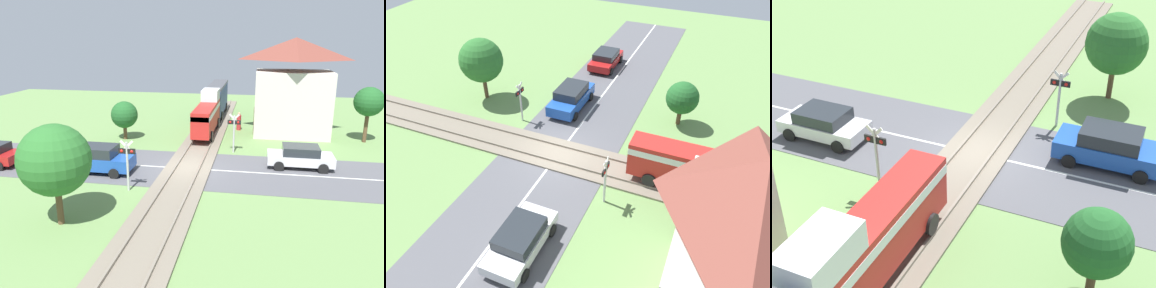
{
  "view_description": "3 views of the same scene",
  "coord_description": "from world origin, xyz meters",
  "views": [
    {
      "loc": [
        4.01,
        -21.0,
        7.82
      ],
      "look_at": [
        0.0,
        1.29,
        1.2
      ],
      "focal_mm": 35.0,
      "sensor_mm": 36.0,
      "label": 1
    },
    {
      "loc": [
        15.28,
        7.8,
        13.68
      ],
      "look_at": [
        0.0,
        1.29,
        1.2
      ],
      "focal_mm": 35.0,
      "sensor_mm": 36.0,
      "label": 2
    },
    {
      "loc": [
        -7.24,
        17.79,
        12.13
      ],
      "look_at": [
        0.0,
        1.29,
        1.2
      ],
      "focal_mm": 50.0,
      "sensor_mm": 36.0,
      "label": 3
    }
  ],
  "objects": [
    {
      "name": "ground_plane",
      "position": [
        0.0,
        0.0,
        0.0
      ],
      "size": [
        60.0,
        60.0,
        0.0
      ],
      "primitive_type": "plane",
      "color": "#66894C"
    },
    {
      "name": "pedestrian_by_station",
      "position": [
        2.44,
        10.3,
        0.69
      ],
      "size": [
        0.38,
        0.38,
        1.52
      ],
      "color": "#B2282D",
      "rests_on": "ground_plane"
    },
    {
      "name": "tree_beyond_track",
      "position": [
        -4.12,
        -7.69,
        2.88
      ],
      "size": [
        3.02,
        3.02,
        4.39
      ],
      "color": "brown",
      "rests_on": "ground_plane"
    },
    {
      "name": "road_surface",
      "position": [
        0.0,
        0.0,
        0.01
      ],
      "size": [
        48.0,
        6.4,
        0.02
      ],
      "color": "#515156",
      "rests_on": "ground_plane"
    },
    {
      "name": "track_bed",
      "position": [
        0.0,
        0.0,
        0.07
      ],
      "size": [
        2.8,
        48.0,
        0.24
      ],
      "color": "#756B5B",
      "rests_on": "ground_plane"
    },
    {
      "name": "station_building",
      "position": [
        6.63,
        9.45,
        3.73
      ],
      "size": [
        6.26,
        4.03,
        7.65
      ],
      "color": "beige",
      "rests_on": "ground_plane"
    },
    {
      "name": "car_near_crossing",
      "position": [
        -5.25,
        -1.44,
        0.83
      ],
      "size": [
        4.35,
        1.97,
        1.6
      ],
      "color": "#1E4CA8",
      "rests_on": "ground_plane"
    },
    {
      "name": "tree_roadside_hedge",
      "position": [
        -6.09,
        5.81,
        1.92
      ],
      "size": [
        2.06,
        2.06,
        2.96
      ],
      "color": "brown",
      "rests_on": "ground_plane"
    },
    {
      "name": "car_far_side",
      "position": [
        6.66,
        1.44,
        0.73
      ],
      "size": [
        3.91,
        1.91,
        1.38
      ],
      "color": "silver",
      "rests_on": "ground_plane"
    },
    {
      "name": "crossing_signal_east_approach",
      "position": [
        2.46,
        3.76,
        1.77
      ],
      "size": [
        0.9,
        0.18,
        2.73
      ],
      "color": "#B7B7B7",
      "rests_on": "ground_plane"
    },
    {
      "name": "car_behind_queue",
      "position": [
        -12.33,
        -1.44,
        0.72
      ],
      "size": [
        3.88,
        1.98,
        1.36
      ],
      "color": "#A81919",
      "rests_on": "ground_plane"
    },
    {
      "name": "crossing_signal_west_approach",
      "position": [
        -2.46,
        -3.76,
        1.77
      ],
      "size": [
        0.9,
        0.18,
        2.73
      ],
      "color": "#B7B7B7",
      "rests_on": "ground_plane"
    }
  ]
}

